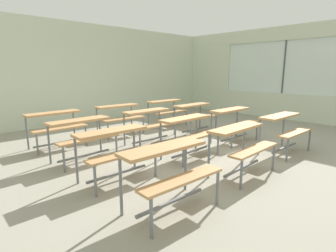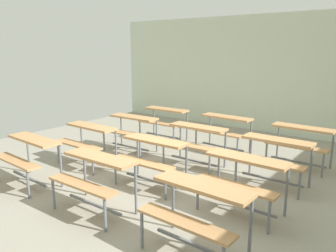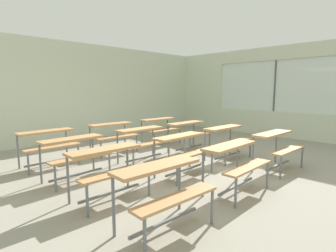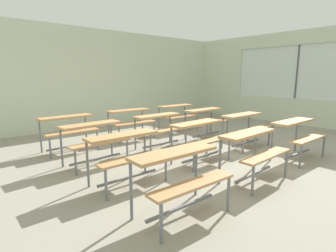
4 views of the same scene
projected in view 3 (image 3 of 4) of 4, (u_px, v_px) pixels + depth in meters
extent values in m
cube|color=gray|center=(188.00, 171.00, 5.20)|extent=(10.00, 9.00, 0.05)
cube|color=beige|center=(79.00, 92.00, 8.15)|extent=(10.00, 0.12, 3.00)
cube|color=beige|center=(288.00, 125.00, 8.61)|extent=(0.12, 9.00, 0.85)
cube|color=beige|center=(293.00, 51.00, 8.28)|extent=(0.12, 9.00, 0.45)
cube|color=beige|center=(203.00, 87.00, 10.93)|extent=(0.12, 1.90, 1.70)
cube|color=silver|center=(275.00, 86.00, 8.78)|extent=(0.02, 4.20, 1.70)
cube|color=#4C5156|center=(275.00, 86.00, 8.78)|extent=(0.06, 0.05, 1.70)
cube|color=tan|center=(157.00, 167.00, 2.99)|extent=(1.11, 0.36, 0.04)
cube|color=tan|center=(177.00, 198.00, 2.80)|extent=(1.11, 0.26, 0.03)
cylinder|color=slate|center=(113.00, 205.00, 2.81)|extent=(0.04, 0.04, 0.72)
cylinder|color=slate|center=(179.00, 183.00, 3.48)|extent=(0.04, 0.04, 0.72)
cylinder|color=slate|center=(145.00, 239.00, 2.43)|extent=(0.04, 0.04, 0.44)
cylinder|color=slate|center=(212.00, 207.00, 3.10)|extent=(0.04, 0.04, 0.44)
cube|color=slate|center=(165.00, 222.00, 2.98)|extent=(1.00, 0.07, 0.03)
cube|color=tan|center=(230.00, 146.00, 4.09)|extent=(1.11, 0.34, 0.04)
cube|color=tan|center=(248.00, 167.00, 3.91)|extent=(1.10, 0.24, 0.03)
cylinder|color=slate|center=(203.00, 173.00, 3.88)|extent=(0.04, 0.04, 0.72)
cylinder|color=slate|center=(237.00, 160.00, 4.59)|extent=(0.04, 0.04, 0.72)
cylinder|color=slate|center=(236.00, 192.00, 3.52)|extent=(0.04, 0.04, 0.44)
cylinder|color=slate|center=(267.00, 175.00, 4.23)|extent=(0.04, 0.04, 0.44)
cube|color=slate|center=(236.00, 186.00, 4.08)|extent=(1.00, 0.05, 0.03)
cube|color=tan|center=(273.00, 134.00, 5.20)|extent=(1.11, 0.34, 0.04)
cube|color=tan|center=(288.00, 150.00, 5.01)|extent=(1.10, 0.24, 0.03)
cylinder|color=slate|center=(253.00, 154.00, 5.02)|extent=(0.04, 0.04, 0.72)
cylinder|color=slate|center=(276.00, 146.00, 5.70)|extent=(0.04, 0.04, 0.72)
cylinder|color=slate|center=(281.00, 167.00, 4.64)|extent=(0.04, 0.04, 0.44)
cylinder|color=slate|center=(302.00, 157.00, 5.32)|extent=(0.04, 0.04, 0.44)
cube|color=slate|center=(278.00, 165.00, 5.19)|extent=(1.00, 0.05, 0.03)
cube|color=tan|center=(104.00, 150.00, 3.82)|extent=(1.10, 0.33, 0.04)
cube|color=tan|center=(117.00, 173.00, 3.63)|extent=(1.10, 0.23, 0.03)
cylinder|color=slate|center=(68.00, 179.00, 3.63)|extent=(0.04, 0.04, 0.72)
cylinder|color=slate|center=(128.00, 165.00, 4.32)|extent=(0.04, 0.04, 0.72)
cylinder|color=slate|center=(87.00, 201.00, 3.26)|extent=(0.04, 0.04, 0.44)
cylinder|color=slate|center=(149.00, 181.00, 3.94)|extent=(0.04, 0.04, 0.44)
cube|color=slate|center=(111.00, 193.00, 3.81)|extent=(1.00, 0.04, 0.03)
cube|color=tan|center=(179.00, 136.00, 4.90)|extent=(1.11, 0.34, 0.04)
cube|color=tan|center=(192.00, 154.00, 4.72)|extent=(1.10, 0.24, 0.03)
cylinder|color=slate|center=(154.00, 159.00, 4.69)|extent=(0.04, 0.04, 0.72)
cylinder|color=slate|center=(190.00, 150.00, 5.40)|extent=(0.04, 0.04, 0.72)
cylinder|color=slate|center=(177.00, 173.00, 4.33)|extent=(0.04, 0.04, 0.44)
cylinder|color=slate|center=(212.00, 161.00, 5.04)|extent=(0.04, 0.04, 0.44)
cube|color=slate|center=(184.00, 170.00, 4.89)|extent=(1.00, 0.05, 0.03)
cube|color=tan|center=(224.00, 128.00, 6.00)|extent=(1.11, 0.34, 0.04)
cube|color=tan|center=(235.00, 142.00, 5.81)|extent=(1.10, 0.24, 0.03)
cylinder|color=slate|center=(205.00, 145.00, 5.81)|extent=(0.04, 0.04, 0.72)
cylinder|color=slate|center=(230.00, 139.00, 6.49)|extent=(0.04, 0.04, 0.72)
cylinder|color=slate|center=(226.00, 156.00, 5.43)|extent=(0.04, 0.04, 0.44)
cylinder|color=slate|center=(250.00, 149.00, 6.11)|extent=(0.04, 0.04, 0.44)
cube|color=slate|center=(228.00, 155.00, 5.98)|extent=(1.00, 0.05, 0.03)
cube|color=tan|center=(71.00, 139.00, 4.63)|extent=(1.11, 0.37, 0.04)
cube|color=tan|center=(81.00, 158.00, 4.46)|extent=(1.11, 0.27, 0.03)
cylinder|color=slate|center=(40.00, 163.00, 4.42)|extent=(0.04, 0.04, 0.72)
cylinder|color=slate|center=(93.00, 153.00, 5.14)|extent=(0.04, 0.04, 0.72)
cylinder|color=slate|center=(55.00, 179.00, 4.07)|extent=(0.04, 0.04, 0.44)
cylinder|color=slate|center=(110.00, 165.00, 4.79)|extent=(0.04, 0.04, 0.44)
cube|color=slate|center=(77.00, 174.00, 4.63)|extent=(1.00, 0.08, 0.03)
cube|color=tan|center=(140.00, 129.00, 5.77)|extent=(1.10, 0.32, 0.04)
cube|color=tan|center=(149.00, 144.00, 5.59)|extent=(1.10, 0.22, 0.03)
cylinder|color=slate|center=(118.00, 148.00, 5.58)|extent=(0.04, 0.04, 0.72)
cylinder|color=slate|center=(153.00, 141.00, 6.27)|extent=(0.04, 0.04, 0.72)
cylinder|color=slate|center=(133.00, 159.00, 5.21)|extent=(0.04, 0.04, 0.44)
cylinder|color=slate|center=(169.00, 151.00, 5.90)|extent=(0.04, 0.04, 0.44)
cube|color=slate|center=(144.00, 158.00, 5.76)|extent=(1.00, 0.03, 0.03)
cube|color=tan|center=(186.00, 123.00, 6.80)|extent=(1.10, 0.32, 0.04)
cube|color=tan|center=(195.00, 135.00, 6.62)|extent=(1.10, 0.22, 0.03)
cylinder|color=slate|center=(168.00, 138.00, 6.61)|extent=(0.04, 0.04, 0.72)
cylinder|color=slate|center=(194.00, 134.00, 7.30)|extent=(0.04, 0.04, 0.72)
cylinder|color=slate|center=(184.00, 147.00, 6.24)|extent=(0.04, 0.04, 0.44)
cylinder|color=slate|center=(209.00, 141.00, 6.93)|extent=(0.04, 0.04, 0.44)
cube|color=slate|center=(189.00, 147.00, 6.79)|extent=(1.00, 0.03, 0.03)
cube|color=tan|center=(45.00, 132.00, 5.44)|extent=(1.11, 0.35, 0.04)
cube|color=tan|center=(53.00, 147.00, 5.26)|extent=(1.11, 0.25, 0.03)
cylinder|color=slate|center=(18.00, 151.00, 5.23)|extent=(0.04, 0.04, 0.72)
cylinder|color=slate|center=(67.00, 144.00, 5.95)|extent=(0.04, 0.04, 0.72)
cylinder|color=slate|center=(28.00, 164.00, 4.87)|extent=(0.04, 0.04, 0.44)
cylinder|color=slate|center=(79.00, 154.00, 5.59)|extent=(0.04, 0.04, 0.44)
cube|color=slate|center=(50.00, 162.00, 5.43)|extent=(1.00, 0.06, 0.03)
cube|color=tan|center=(111.00, 124.00, 6.58)|extent=(1.11, 0.37, 0.04)
cube|color=tan|center=(118.00, 137.00, 6.38)|extent=(1.11, 0.27, 0.03)
cylinder|color=slate|center=(90.00, 140.00, 6.40)|extent=(0.04, 0.04, 0.72)
cylinder|color=slate|center=(125.00, 135.00, 7.06)|extent=(0.04, 0.04, 0.72)
cylinder|color=slate|center=(101.00, 149.00, 6.01)|extent=(0.04, 0.04, 0.44)
cylinder|color=slate|center=(137.00, 143.00, 6.68)|extent=(0.04, 0.04, 0.44)
cube|color=slate|center=(114.00, 149.00, 6.56)|extent=(1.00, 0.08, 0.03)
cube|color=tan|center=(158.00, 119.00, 7.65)|extent=(1.11, 0.35, 0.04)
cube|color=tan|center=(165.00, 130.00, 7.46)|extent=(1.11, 0.25, 0.03)
cylinder|color=slate|center=(142.00, 133.00, 7.46)|extent=(0.04, 0.04, 0.72)
cylinder|color=slate|center=(167.00, 129.00, 8.14)|extent=(0.04, 0.04, 0.72)
cylinder|color=slate|center=(154.00, 140.00, 7.08)|extent=(0.04, 0.04, 0.44)
cylinder|color=slate|center=(180.00, 136.00, 7.76)|extent=(0.04, 0.04, 0.44)
cube|color=slate|center=(161.00, 141.00, 7.64)|extent=(1.00, 0.06, 0.03)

